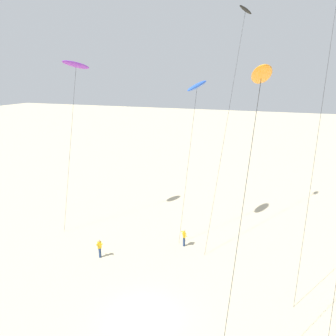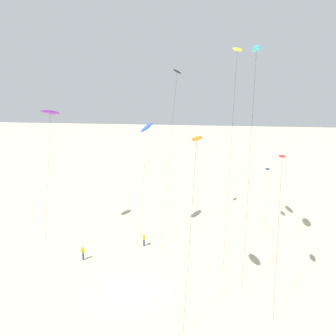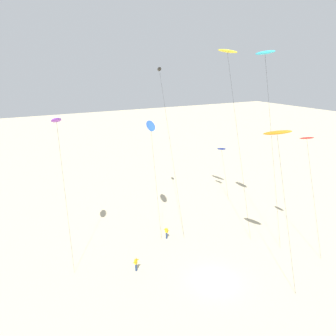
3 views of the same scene
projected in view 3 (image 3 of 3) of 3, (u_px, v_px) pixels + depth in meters
The scene contains 11 objects.
ground_plane at pixel (215, 281), 32.97m from camera, with size 260.00×260.00×0.00m, color beige.
kite_yellow at pixel (228, 52), 40.88m from camera, with size 1.69×9.60×23.58m.
kite_purple at pixel (56, 121), 32.43m from camera, with size 1.94×5.00×16.62m.
kite_navy at pixel (222, 149), 53.30m from camera, with size 0.67×4.12×8.39m.
kite_black at pixel (160, 74), 42.57m from camera, with size 1.65×9.72×21.26m.
kite_blue at pixel (151, 126), 39.82m from camera, with size 1.76×5.24×14.87m.
kite_red at pixel (307, 140), 36.67m from camera, with size 1.05×5.68×13.77m.
kite_orange at pixel (277, 133), 30.88m from camera, with size 1.36×6.68×15.73m.
kite_cyan at pixel (265, 54), 37.47m from camera, with size 1.37×7.87×23.22m.
kite_flyer_nearest at pixel (167, 232), 40.76m from camera, with size 0.68×0.70×1.67m.
kite_flyer_middle at pixel (136, 264), 34.30m from camera, with size 0.72×0.72×1.67m.
Camera 3 is at (-17.57, -22.04, 21.31)m, focal length 33.88 mm.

